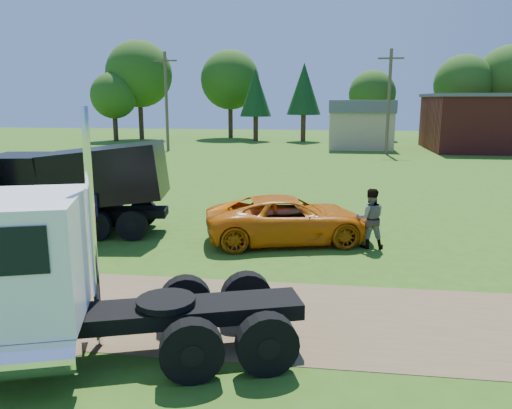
# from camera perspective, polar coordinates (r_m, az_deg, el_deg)

# --- Properties ---
(ground) EXTENTS (140.00, 140.00, 0.00)m
(ground) POSITION_cam_1_polar(r_m,az_deg,el_deg) (11.43, 4.32, -12.75)
(ground) COLOR #325B13
(ground) RESTS_ON ground
(dirt_track) EXTENTS (120.00, 4.20, 0.01)m
(dirt_track) POSITION_cam_1_polar(r_m,az_deg,el_deg) (11.42, 4.32, -12.72)
(dirt_track) COLOR brown
(dirt_track) RESTS_ON ground
(white_semi_tractor) EXTENTS (7.83, 4.66, 4.65)m
(white_semi_tractor) POSITION_cam_1_polar(r_m,az_deg,el_deg) (9.79, -24.66, -8.15)
(white_semi_tractor) COLOR black
(white_semi_tractor) RESTS_ON ground
(black_dump_truck) EXTENTS (7.78, 3.47, 3.30)m
(black_dump_truck) POSITION_cam_1_polar(r_m,az_deg,el_deg) (19.00, -20.71, 2.23)
(black_dump_truck) COLOR black
(black_dump_truck) RESTS_ON ground
(orange_pickup) EXTENTS (6.12, 3.99, 1.57)m
(orange_pickup) POSITION_cam_1_polar(r_m,az_deg,el_deg) (16.95, 3.84, -1.68)
(orange_pickup) COLOR #D26709
(orange_pickup) RESTS_ON ground
(spectator_b) EXTENTS (1.01, 0.82, 1.97)m
(spectator_b) POSITION_cam_1_polar(r_m,az_deg,el_deg) (16.60, 12.90, -1.55)
(spectator_b) COLOR #999999
(spectator_b) RESTS_ON ground
(brick_building) EXTENTS (15.40, 10.40, 5.30)m
(brick_building) POSITION_cam_1_polar(r_m,az_deg,el_deg) (53.34, 27.19, 8.37)
(brick_building) COLOR maroon
(brick_building) RESTS_ON ground
(tan_shed) EXTENTS (6.20, 5.40, 4.70)m
(tan_shed) POSITION_cam_1_polar(r_m,az_deg,el_deg) (50.54, 11.84, 9.02)
(tan_shed) COLOR tan
(tan_shed) RESTS_ON ground
(utility_poles) EXTENTS (42.20, 0.28, 9.00)m
(utility_poles) POSITION_cam_1_polar(r_m,az_deg,el_deg) (45.69, 14.94, 11.47)
(utility_poles) COLOR #4C3D2B
(utility_poles) RESTS_ON ground
(tree_row) EXTENTS (57.41, 12.75, 11.62)m
(tree_row) POSITION_cam_1_polar(r_m,az_deg,el_deg) (60.35, 7.44, 13.65)
(tree_row) COLOR #332515
(tree_row) RESTS_ON ground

